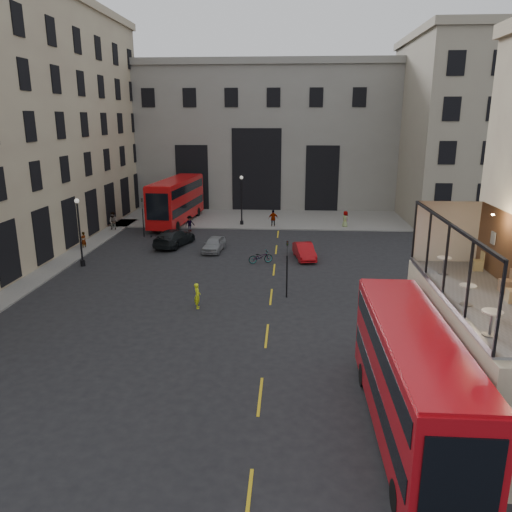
# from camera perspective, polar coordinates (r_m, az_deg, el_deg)

# --- Properties ---
(ground) EXTENTS (140.00, 140.00, 0.00)m
(ground) POSITION_cam_1_polar(r_m,az_deg,el_deg) (21.63, 5.98, -15.84)
(ground) COLOR black
(ground) RESTS_ON ground
(host_frontage) EXTENTS (3.00, 11.00, 4.50)m
(host_frontage) POSITION_cam_1_polar(r_m,az_deg,el_deg) (21.83, 23.74, -10.17)
(host_frontage) COLOR #C5B994
(host_frontage) RESTS_ON ground
(cafe_floor) EXTENTS (3.00, 10.00, 0.10)m
(cafe_floor) POSITION_cam_1_polar(r_m,az_deg,el_deg) (20.99, 24.42, -4.48)
(cafe_floor) COLOR slate
(cafe_floor) RESTS_ON host_frontage
(gateway) EXTENTS (35.00, 10.60, 18.00)m
(gateway) POSITION_cam_1_polar(r_m,az_deg,el_deg) (66.60, 0.36, 13.97)
(gateway) COLOR gray
(gateway) RESTS_ON ground
(building_right) EXTENTS (16.60, 18.60, 20.00)m
(building_right) POSITION_cam_1_polar(r_m,az_deg,el_deg) (62.07, 24.27, 13.46)
(building_right) COLOR gray
(building_right) RESTS_ON ground
(pavement_far) EXTENTS (40.00, 12.00, 0.12)m
(pavement_far) POSITION_cam_1_polar(r_m,az_deg,el_deg) (57.78, -1.26, 4.40)
(pavement_far) COLOR slate
(pavement_far) RESTS_ON ground
(traffic_light_near) EXTENTS (0.16, 0.20, 3.80)m
(traffic_light_near) POSITION_cam_1_polar(r_m,az_deg,el_deg) (31.71, 3.57, -0.61)
(traffic_light_near) COLOR black
(traffic_light_near) RESTS_ON ground
(traffic_light_far) EXTENTS (0.16, 0.20, 3.80)m
(traffic_light_far) POSITION_cam_1_polar(r_m,az_deg,el_deg) (49.34, -12.83, 4.88)
(traffic_light_far) COLOR black
(traffic_light_far) RESTS_ON ground
(street_lamp_a) EXTENTS (0.36, 0.36, 5.33)m
(street_lamp_a) POSITION_cam_1_polar(r_m,az_deg,el_deg) (40.81, -19.46, 2.14)
(street_lamp_a) COLOR black
(street_lamp_a) RESTS_ON ground
(street_lamp_b) EXTENTS (0.36, 0.36, 5.33)m
(street_lamp_b) POSITION_cam_1_polar(r_m,az_deg,el_deg) (53.44, -1.65, 6.03)
(street_lamp_b) COLOR black
(street_lamp_b) RESTS_ON ground
(bus_near) EXTENTS (2.49, 10.74, 4.28)m
(bus_near) POSITION_cam_1_polar(r_m,az_deg,el_deg) (18.99, 17.32, -12.93)
(bus_near) COLOR #A50B13
(bus_near) RESTS_ON ground
(bus_far) EXTENTS (3.81, 12.26, 4.82)m
(bus_far) POSITION_cam_1_polar(r_m,az_deg,el_deg) (55.24, -9.07, 6.48)
(bus_far) COLOR #B80C0E
(bus_far) RESTS_ON ground
(car_a) EXTENTS (1.86, 3.88, 1.28)m
(car_a) POSITION_cam_1_polar(r_m,az_deg,el_deg) (43.41, -4.82, 1.37)
(car_a) COLOR gray
(car_a) RESTS_ON ground
(car_b) EXTENTS (2.01, 4.09, 1.29)m
(car_b) POSITION_cam_1_polar(r_m,az_deg,el_deg) (41.10, 5.54, 0.55)
(car_b) COLOR #AA0A0F
(car_b) RESTS_ON ground
(car_c) EXTENTS (3.40, 5.63, 1.53)m
(car_c) POSITION_cam_1_polar(r_m,az_deg,el_deg) (45.65, -9.33, 2.09)
(car_c) COLOR black
(car_c) RESTS_ON ground
(bicycle) EXTENTS (2.08, 1.35, 1.03)m
(bicycle) POSITION_cam_1_polar(r_m,az_deg,el_deg) (39.74, 0.52, -0.09)
(bicycle) COLOR gray
(bicycle) RESTS_ON ground
(cyclist) EXTENTS (0.49, 0.64, 1.59)m
(cyclist) POSITION_cam_1_polar(r_m,az_deg,el_deg) (30.56, -6.72, -4.54)
(cyclist) COLOR #D3E618
(cyclist) RESTS_ON ground
(pedestrian_a) EXTENTS (1.00, 0.80, 1.96)m
(pedestrian_a) POSITION_cam_1_polar(r_m,az_deg,el_deg) (52.97, -15.97, 3.79)
(pedestrian_a) COLOR gray
(pedestrian_a) RESTS_ON ground
(pedestrian_b) EXTENTS (1.20, 1.13, 1.63)m
(pedestrian_b) POSITION_cam_1_polar(r_m,az_deg,el_deg) (51.28, -7.57, 3.70)
(pedestrian_b) COLOR gray
(pedestrian_b) RESTS_ON ground
(pedestrian_c) EXTENTS (1.16, 0.66, 1.86)m
(pedestrian_c) POSITION_cam_1_polar(r_m,az_deg,el_deg) (52.80, 1.99, 4.29)
(pedestrian_c) COLOR gray
(pedestrian_c) RESTS_ON ground
(pedestrian_d) EXTENTS (0.92, 1.03, 1.77)m
(pedestrian_d) POSITION_cam_1_polar(r_m,az_deg,el_deg) (53.47, 10.16, 4.15)
(pedestrian_d) COLOR gray
(pedestrian_d) RESTS_ON ground
(pedestrian_e) EXTENTS (0.57, 0.66, 1.54)m
(pedestrian_e) POSITION_cam_1_polar(r_m,az_deg,el_deg) (46.54, -19.12, 1.69)
(pedestrian_e) COLOR gray
(pedestrian_e) RESTS_ON ground
(cafe_table_near) EXTENTS (0.65, 0.65, 0.82)m
(cafe_table_near) POSITION_cam_1_polar(r_m,az_deg,el_deg) (17.39, 25.33, -6.55)
(cafe_table_near) COLOR beige
(cafe_table_near) RESTS_ON cafe_floor
(cafe_table_mid) EXTENTS (0.61, 0.61, 0.76)m
(cafe_table_mid) POSITION_cam_1_polar(r_m,az_deg,el_deg) (19.79, 23.00, -3.79)
(cafe_table_mid) COLOR beige
(cafe_table_mid) RESTS_ON cafe_floor
(cafe_table_far) EXTENTS (0.60, 0.60, 0.75)m
(cafe_table_far) POSITION_cam_1_polar(r_m,az_deg,el_deg) (23.32, 20.69, -0.74)
(cafe_table_far) COLOR silver
(cafe_table_far) RESTS_ON cafe_floor
(cafe_chair_c) EXTENTS (0.45, 0.45, 0.91)m
(cafe_chair_c) POSITION_cam_1_polar(r_m,az_deg,el_deg) (21.98, 26.69, -2.99)
(cafe_chair_c) COLOR tan
(cafe_chair_c) RESTS_ON cafe_floor
(cafe_chair_d) EXTENTS (0.43, 0.43, 0.86)m
(cafe_chair_d) POSITION_cam_1_polar(r_m,az_deg,el_deg) (24.53, 23.99, -0.89)
(cafe_chair_d) COLOR tan
(cafe_chair_d) RESTS_ON cafe_floor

